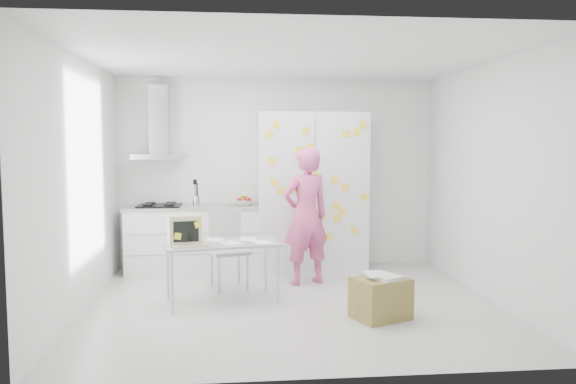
{
  "coord_description": "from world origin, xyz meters",
  "views": [
    {
      "loc": [
        -0.64,
        -6.07,
        1.78
      ],
      "look_at": [
        0.02,
        0.67,
        1.19
      ],
      "focal_mm": 35.0,
      "sensor_mm": 36.0,
      "label": 1
    }
  ],
  "objects": [
    {
      "name": "person",
      "position": [
        0.27,
        0.89,
        0.87
      ],
      "size": [
        0.74,
        0.61,
        1.73
      ],
      "primitive_type": "imported",
      "rotation": [
        0.0,
        0.0,
        3.51
      ],
      "color": "#D9548F",
      "rests_on": "ground"
    },
    {
      "name": "counter_run",
      "position": [
        -1.2,
        1.7,
        0.47
      ],
      "size": [
        1.84,
        0.63,
        1.28
      ],
      "color": "white",
      "rests_on": "ground"
    },
    {
      "name": "floor",
      "position": [
        0.0,
        0.0,
        -0.01
      ],
      "size": [
        4.5,
        4.0,
        0.02
      ],
      "primitive_type": "cube",
      "color": "silver",
      "rests_on": "ground"
    },
    {
      "name": "tall_cabinet",
      "position": [
        0.45,
        1.67,
        1.1
      ],
      "size": [
        1.5,
        0.68,
        2.2
      ],
      "color": "silver",
      "rests_on": "ground"
    },
    {
      "name": "chair",
      "position": [
        -0.72,
        0.79,
        0.54
      ],
      "size": [
        0.53,
        0.53,
        0.96
      ],
      "rotation": [
        0.0,
        0.0,
        0.28
      ],
      "color": "#B2B3B0",
      "rests_on": "ground"
    },
    {
      "name": "walls",
      "position": [
        0.0,
        0.72,
        1.35
      ],
      "size": [
        4.52,
        4.01,
        2.7
      ],
      "color": "white",
      "rests_on": "ground"
    },
    {
      "name": "desk",
      "position": [
        -1.03,
        0.13,
        0.76
      ],
      "size": [
        1.36,
        0.87,
        1.0
      ],
      "rotation": [
        0.0,
        0.0,
        0.2
      ],
      "color": "#ADB1B8",
      "rests_on": "ground"
    },
    {
      "name": "cardboard_box",
      "position": [
        0.84,
        -0.6,
        0.22
      ],
      "size": [
        0.64,
        0.59,
        0.46
      ],
      "rotation": [
        0.0,
        0.0,
        0.39
      ],
      "color": "olive",
      "rests_on": "ground"
    },
    {
      "name": "range_hood",
      "position": [
        -1.65,
        1.84,
        1.96
      ],
      "size": [
        0.7,
        0.48,
        1.01
      ],
      "color": "silver",
      "rests_on": "walls"
    },
    {
      "name": "ceiling",
      "position": [
        0.0,
        0.0,
        2.7
      ],
      "size": [
        4.5,
        4.0,
        0.02
      ],
      "primitive_type": "cube",
      "color": "white",
      "rests_on": "walls"
    }
  ]
}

